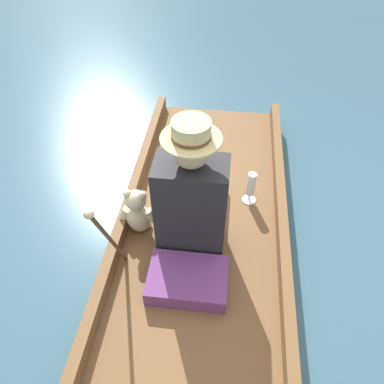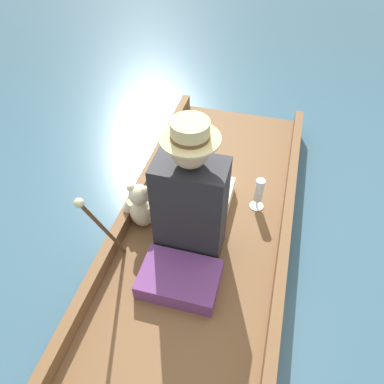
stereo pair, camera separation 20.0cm
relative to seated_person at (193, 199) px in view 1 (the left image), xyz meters
The scene contains 7 objects.
ground_plane 0.44m from the seated_person, 54.95° to the left, with size 16.00×16.00×0.00m, color #385B70.
punt_boat 0.38m from the seated_person, 54.95° to the left, with size 1.04×2.70×0.21m.
seat_cushion 0.44m from the seated_person, 87.62° to the right, with size 0.43×0.30×0.10m.
seated_person is the anchor object (origin of this frame).
teddy_bear 0.37m from the seated_person, behind, with size 0.24×0.14×0.34m.
wine_glass 0.53m from the seated_person, 45.82° to the left, with size 0.10×0.10×0.23m.
walking_cane 0.53m from the seated_person, 134.33° to the right, with size 0.04×0.30×0.72m.
Camera 1 is at (0.12, -1.51, 1.93)m, focal length 35.00 mm.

